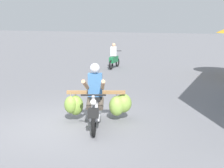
{
  "coord_description": "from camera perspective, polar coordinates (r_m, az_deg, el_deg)",
  "views": [
    {
      "loc": [
        3.97,
        -6.05,
        2.56
      ],
      "look_at": [
        0.7,
        1.24,
        0.9
      ],
      "focal_mm": 48.53,
      "sensor_mm": 36.0,
      "label": 1
    }
  ],
  "objects": [
    {
      "name": "motorbike_distant_ahead_left",
      "position": [
        16.69,
        0.36,
        4.9
      ],
      "size": [
        0.5,
        1.62,
        1.4
      ],
      "color": "black",
      "rests_on": "ground"
    },
    {
      "name": "ground_plane",
      "position": [
        7.67,
        -8.66,
        -7.89
      ],
      "size": [
        120.0,
        120.0,
        0.0
      ],
      "primitive_type": "plane",
      "color": "slate"
    },
    {
      "name": "motorbike_main_loaded",
      "position": [
        7.64,
        -2.55,
        -3.51
      ],
      "size": [
        1.64,
        1.88,
        1.58
      ],
      "color": "black",
      "rests_on": "ground"
    }
  ]
}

